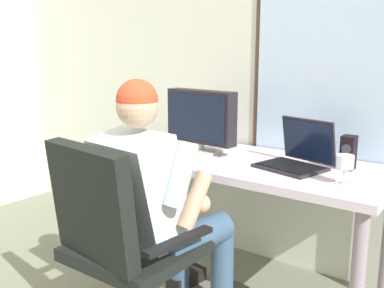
% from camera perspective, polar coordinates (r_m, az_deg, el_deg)
% --- Properties ---
extents(wall_rear, '(5.45, 0.08, 2.70)m').
position_cam_1_polar(wall_rear, '(2.69, 16.63, 11.31)').
color(wall_rear, silver).
rests_on(wall_rear, ground).
extents(desk, '(1.56, 0.71, 0.76)m').
position_cam_1_polar(desk, '(2.52, 7.24, -4.18)').
color(desk, gray).
rests_on(desk, ground).
extents(office_chair, '(0.66, 0.61, 0.98)m').
position_cam_1_polar(office_chair, '(2.03, -9.69, -11.37)').
color(office_chair, black).
rests_on(office_chair, ground).
extents(person_seated, '(0.56, 0.80, 1.24)m').
position_cam_1_polar(person_seated, '(2.15, -4.23, -7.24)').
color(person_seated, '#385270').
rests_on(person_seated, ground).
extents(crt_monitor, '(0.47, 0.21, 0.37)m').
position_cam_1_polar(crt_monitor, '(2.63, 1.14, 3.30)').
color(crt_monitor, beige).
rests_on(crt_monitor, desk).
extents(laptop, '(0.38, 0.37, 0.25)m').
position_cam_1_polar(laptop, '(2.39, 13.57, -1.35)').
color(laptop, black).
rests_on(laptop, desk).
extents(wine_glass, '(0.08, 0.08, 0.14)m').
position_cam_1_polar(wine_glass, '(2.12, 19.14, -2.40)').
color(wine_glass, silver).
rests_on(wine_glass, desk).
extents(desk_speaker, '(0.07, 0.09, 0.18)m').
position_cam_1_polar(desk_speaker, '(2.41, 19.53, -1.03)').
color(desk_speaker, black).
rests_on(desk_speaker, desk).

